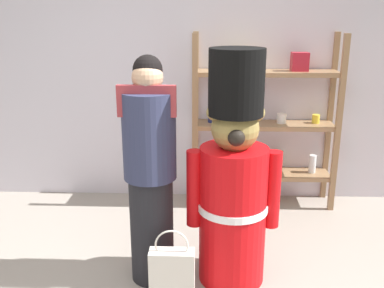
# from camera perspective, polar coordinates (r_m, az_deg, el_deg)

# --- Properties ---
(back_wall) EXTENTS (6.40, 0.12, 2.60)m
(back_wall) POSITION_cam_1_polar(r_m,az_deg,el_deg) (4.30, -1.31, 9.85)
(back_wall) COLOR silver
(back_wall) RESTS_ON ground_plane
(merchandise_shelf) EXTENTS (1.36, 0.35, 1.65)m
(merchandise_shelf) POSITION_cam_1_polar(r_m,az_deg,el_deg) (4.20, 9.40, 2.98)
(merchandise_shelf) COLOR #93704C
(merchandise_shelf) RESTS_ON ground_plane
(teddy_bear_guard) EXTENTS (0.64, 0.48, 1.62)m
(teddy_bear_guard) POSITION_cam_1_polar(r_m,az_deg,el_deg) (2.96, 5.45, -5.18)
(teddy_bear_guard) COLOR red
(teddy_bear_guard) RESTS_ON ground_plane
(person_shopper) EXTENTS (0.37, 0.35, 1.58)m
(person_shopper) POSITION_cam_1_polar(r_m,az_deg,el_deg) (2.94, -5.48, -3.59)
(person_shopper) COLOR black
(person_shopper) RESTS_ON ground_plane
(shopping_bag) EXTENTS (0.29, 0.11, 0.54)m
(shopping_bag) POSITION_cam_1_polar(r_m,az_deg,el_deg) (2.91, -2.62, -17.01)
(shopping_bag) COLOR silver
(shopping_bag) RESTS_ON ground_plane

